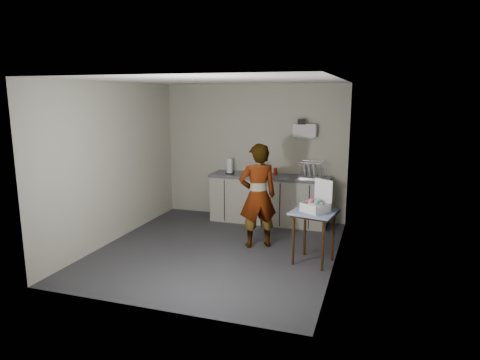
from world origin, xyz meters
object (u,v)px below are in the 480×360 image
(dark_bottle, at_px, (258,169))
(soap_bottle, at_px, (264,168))
(standing_man, at_px, (258,196))
(bakery_box, at_px, (316,205))
(soda_can, at_px, (275,171))
(paper_towel, at_px, (230,166))
(kitchen_counter, at_px, (269,200))
(dish_rack, at_px, (311,174))
(side_table, at_px, (314,218))

(dark_bottle, bearing_deg, soap_bottle, -12.48)
(standing_man, height_order, bakery_box, standing_man)
(soda_can, distance_m, paper_towel, 0.88)
(kitchen_counter, height_order, soap_bottle, soap_bottle)
(paper_towel, height_order, bakery_box, bakery_box)
(standing_man, distance_m, dark_bottle, 1.43)
(soap_bottle, xyz_separation_m, dish_rack, (0.89, 0.00, -0.07))
(kitchen_counter, relative_size, bakery_box, 5.00)
(kitchen_counter, relative_size, dark_bottle, 10.64)
(side_table, bearing_deg, paper_towel, 149.98)
(soda_can, xyz_separation_m, bakery_box, (1.03, -1.82, -0.11))
(side_table, xyz_separation_m, dish_rack, (-0.33, 1.75, 0.31))
(standing_man, height_order, paper_towel, standing_man)
(dark_bottle, bearing_deg, dish_rack, -1.37)
(soap_bottle, distance_m, bakery_box, 2.16)
(side_table, bearing_deg, soda_can, 131.02)
(side_table, distance_m, dark_bottle, 2.24)
(paper_towel, relative_size, bakery_box, 0.65)
(standing_man, height_order, dark_bottle, standing_man)
(kitchen_counter, relative_size, side_table, 2.90)
(side_table, height_order, dish_rack, dish_rack)
(side_table, distance_m, bakery_box, 0.20)
(standing_man, height_order, soap_bottle, standing_man)
(side_table, relative_size, bakery_box, 1.72)
(side_table, height_order, dark_bottle, dark_bottle)
(side_table, relative_size, dark_bottle, 3.66)
(dark_bottle, bearing_deg, side_table, -53.20)
(paper_towel, bearing_deg, standing_man, -54.22)
(paper_towel, xyz_separation_m, dish_rack, (1.54, 0.06, -0.07))
(kitchen_counter, relative_size, soap_bottle, 7.96)
(kitchen_counter, xyz_separation_m, side_table, (1.10, -1.75, 0.25))
(dark_bottle, height_order, dish_rack, dish_rack)
(side_table, distance_m, soap_bottle, 2.17)
(side_table, xyz_separation_m, soda_can, (-1.01, 1.81, 0.31))
(side_table, relative_size, dish_rack, 1.80)
(side_table, height_order, standing_man, standing_man)
(side_table, height_order, soap_bottle, soap_bottle)
(kitchen_counter, distance_m, dish_rack, 0.94)
(side_table, relative_size, standing_man, 0.46)
(soda_can, height_order, dish_rack, dish_rack)
(soap_bottle, relative_size, dark_bottle, 1.34)
(kitchen_counter, bearing_deg, paper_towel, -175.84)
(soap_bottle, height_order, soda_can, soap_bottle)
(soda_can, bearing_deg, dark_bottle, -173.15)
(paper_towel, distance_m, dish_rack, 1.54)
(standing_man, xyz_separation_m, dish_rack, (0.62, 1.34, 0.15))
(kitchen_counter, bearing_deg, dark_bottle, 172.80)
(kitchen_counter, distance_m, paper_towel, 0.99)
(soda_can, xyz_separation_m, dish_rack, (0.67, -0.06, -0.00))
(kitchen_counter, relative_size, dish_rack, 5.21)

